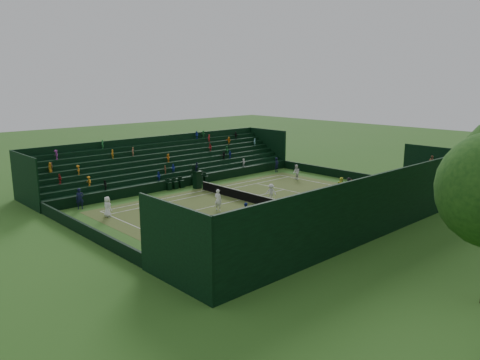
# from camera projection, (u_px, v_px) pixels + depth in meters

# --- Properties ---
(ground) EXTENTS (160.00, 160.00, 0.00)m
(ground) POSITION_uv_depth(u_px,v_px,m) (240.00, 200.00, 45.56)
(ground) COLOR #326620
(ground) RESTS_ON ground
(court_surface) EXTENTS (12.97, 26.77, 0.01)m
(court_surface) POSITION_uv_depth(u_px,v_px,m) (240.00, 200.00, 45.56)
(court_surface) COLOR #386A23
(court_surface) RESTS_ON ground
(perimeter_wall_north) EXTENTS (17.17, 0.20, 1.00)m
(perimeter_wall_north) POSITION_uv_depth(u_px,v_px,m) (337.00, 173.00, 56.04)
(perimeter_wall_north) COLOR black
(perimeter_wall_north) RESTS_ON ground
(perimeter_wall_south) EXTENTS (17.17, 0.20, 1.00)m
(perimeter_wall_south) POSITION_uv_depth(u_px,v_px,m) (84.00, 230.00, 34.87)
(perimeter_wall_south) COLOR black
(perimeter_wall_south) RESTS_ON ground
(perimeter_wall_east) EXTENTS (0.20, 31.77, 1.00)m
(perimeter_wall_east) POSITION_uv_depth(u_px,v_px,m) (309.00, 213.00, 39.39)
(perimeter_wall_east) COLOR black
(perimeter_wall_east) RESTS_ON ground
(perimeter_wall_west) EXTENTS (0.20, 31.77, 1.00)m
(perimeter_wall_west) POSITION_uv_depth(u_px,v_px,m) (188.00, 181.00, 51.53)
(perimeter_wall_west) COLOR black
(perimeter_wall_west) RESTS_ON ground
(north_grandstand) EXTENTS (6.60, 32.00, 4.90)m
(north_grandstand) POSITION_uv_depth(u_px,v_px,m) (351.00, 211.00, 36.18)
(north_grandstand) COLOR black
(north_grandstand) RESTS_ON ground
(south_grandstand) EXTENTS (6.60, 32.00, 4.90)m
(south_grandstand) POSITION_uv_depth(u_px,v_px,m) (166.00, 167.00, 54.30)
(south_grandstand) COLOR black
(south_grandstand) RESTS_ON ground
(tennis_net) EXTENTS (11.67, 0.10, 1.06)m
(tennis_net) POSITION_uv_depth(u_px,v_px,m) (240.00, 195.00, 45.45)
(tennis_net) COLOR black
(tennis_net) RESTS_ON ground
(umpire_chair) EXTENTS (0.90, 0.90, 2.83)m
(umpire_chair) POSITION_uv_depth(u_px,v_px,m) (197.00, 177.00, 50.22)
(umpire_chair) COLOR black
(umpire_chair) RESTS_ON ground
(courtside_chairs) EXTENTS (0.55, 5.51, 1.18)m
(courtside_chairs) POSITION_uv_depth(u_px,v_px,m) (188.00, 182.00, 51.32)
(courtside_chairs) COLOR black
(courtside_chairs) RESTS_ON ground
(player_near_west) EXTENTS (0.95, 0.69, 1.79)m
(player_near_west) POSITION_uv_depth(u_px,v_px,m) (107.00, 207.00, 39.77)
(player_near_west) COLOR white
(player_near_west) RESTS_ON ground
(player_near_east) EXTENTS (0.83, 0.68, 1.96)m
(player_near_east) POSITION_uv_depth(u_px,v_px,m) (218.00, 200.00, 41.71)
(player_near_east) COLOR white
(player_near_east) RESTS_ON ground
(player_far_west) EXTENTS (1.05, 0.94, 1.78)m
(player_far_west) POSITION_uv_depth(u_px,v_px,m) (296.00, 172.00, 54.59)
(player_far_west) COLOR silver
(player_far_west) RESTS_ON ground
(player_far_east) EXTENTS (1.22, 1.04, 1.63)m
(player_far_east) POSITION_uv_depth(u_px,v_px,m) (271.00, 192.00, 45.33)
(player_far_east) COLOR silver
(player_far_east) RESTS_ON ground
(line_judge_north) EXTENTS (0.61, 0.78, 1.87)m
(line_judge_north) POSITION_uv_depth(u_px,v_px,m) (277.00, 165.00, 59.25)
(line_judge_north) COLOR black
(line_judge_north) RESTS_ON ground
(line_judge_south) EXTENTS (0.68, 0.82, 1.92)m
(line_judge_south) POSITION_uv_depth(u_px,v_px,m) (80.00, 199.00, 42.23)
(line_judge_south) COLOR black
(line_judge_south) RESTS_ON ground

